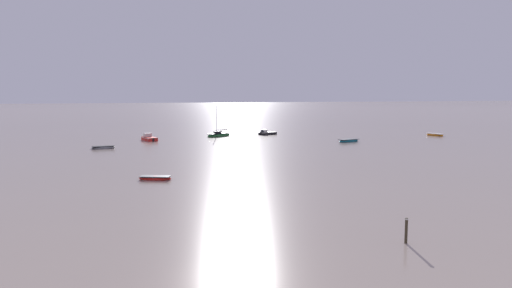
% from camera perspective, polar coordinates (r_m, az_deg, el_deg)
% --- Properties ---
extents(ground_plane, '(800.00, 800.00, 0.00)m').
position_cam_1_polar(ground_plane, '(24.43, -3.24, -16.23)').
color(ground_plane, gray).
extents(motorboat_moored_0, '(3.28, 5.61, 2.02)m').
position_cam_1_polar(motorboat_moored_0, '(93.72, -13.13, 0.66)').
color(motorboat_moored_0, red).
rests_on(motorboat_moored_0, ground).
extents(rowboat_moored_0, '(4.03, 1.93, 0.61)m').
position_cam_1_polar(rowboat_moored_0, '(81.70, -18.27, -0.42)').
color(rowboat_moored_0, gray).
rests_on(rowboat_moored_0, ground).
extents(rowboat_moored_1, '(4.75, 2.74, 0.71)m').
position_cam_1_polar(rowboat_moored_1, '(90.03, 11.32, 0.40)').
color(rowboat_moored_1, '#197084').
rests_on(rowboat_moored_1, ground).
extents(rowboat_moored_3, '(2.53, 4.44, 0.66)m').
position_cam_1_polar(rowboat_moored_3, '(108.04, 21.13, 1.07)').
color(rowboat_moored_3, orange).
rests_on(rowboat_moored_3, ground).
extents(rowboat_moored_4, '(3.73, 2.32, 0.56)m').
position_cam_1_polar(rowboat_moored_4, '(51.30, -12.29, -4.14)').
color(rowboat_moored_4, red).
rests_on(rowboat_moored_4, ground).
extents(sailboat_moored_0, '(6.22, 4.89, 6.89)m').
position_cam_1_polar(sailboat_moored_0, '(99.36, -4.61, 1.12)').
color(sailboat_moored_0, '#23602D').
rests_on(sailboat_moored_0, ground).
extents(motorboat_moored_1, '(4.84, 2.90, 1.74)m').
position_cam_1_polar(motorboat_moored_1, '(103.03, 1.12, 1.30)').
color(motorboat_moored_1, black).
rests_on(motorboat_moored_1, ground).
extents(mooring_post_near, '(0.22, 0.22, 1.79)m').
position_cam_1_polar(mooring_post_near, '(30.82, 17.97, -10.17)').
color(mooring_post_near, '#3C3323').
rests_on(mooring_post_near, ground).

